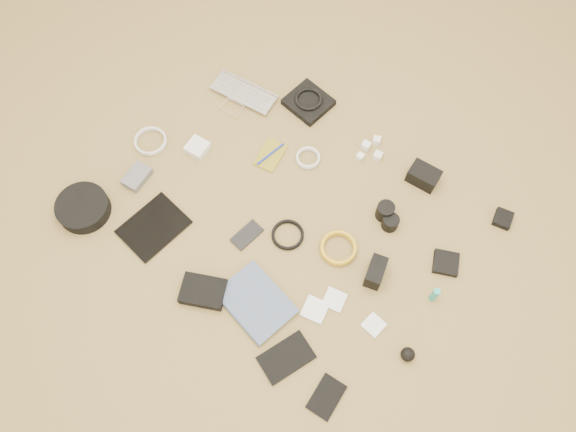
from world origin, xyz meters
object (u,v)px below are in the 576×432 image
Objects in this scene: laptop at (239,100)px; paperback at (236,320)px; headphone_case at (83,208)px; dslr_camera at (424,176)px; phone at (247,235)px; tablet at (154,227)px.

laptop is 1.12× the size of paperback.
laptop is at bearing 77.17° from headphone_case.
phone is (-0.42, -0.59, -0.03)m from dslr_camera.
headphone_case reaches higher than phone.
tablet is 1.96× the size of phone.
tablet is (-0.73, -0.77, -0.03)m from dslr_camera.
laptop is at bearing 106.90° from tablet.
paperback is (0.47, -0.11, 0.01)m from tablet.
dslr_camera is at bearing -3.21° from paperback.
phone is at bearing 43.40° from paperback.
laptop is 2.33× the size of phone.
tablet reaches higher than phone.
paperback is (0.56, -0.76, 0.00)m from laptop.
dslr_camera reaches higher than paperback.
paperback is at bearing -50.33° from phone.
dslr_camera reaches higher than headphone_case.
tablet is at bearing -87.13° from laptop.
laptop is 0.95m from paperback.
phone is 0.60× the size of headphone_case.
dslr_camera is 0.91m from paperback.
paperback reaches higher than phone.
paperback is at bearing -58.34° from laptop.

